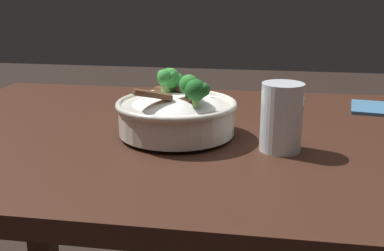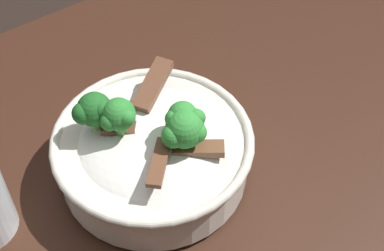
# 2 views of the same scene
# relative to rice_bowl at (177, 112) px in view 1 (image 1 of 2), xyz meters

# --- Properties ---
(dining_table) EXTENTS (1.53, 0.83, 0.74)m
(dining_table) POSITION_rel_rice_bowl_xyz_m (0.15, 0.04, -0.16)
(dining_table) COLOR #381E14
(dining_table) RESTS_ON ground
(rice_bowl) EXTENTS (0.25, 0.25, 0.13)m
(rice_bowl) POSITION_rel_rice_bowl_xyz_m (0.00, 0.00, 0.00)
(rice_bowl) COLOR silver
(rice_bowl) RESTS_ON dining_table
(drinking_glass) EXTENTS (0.08, 0.08, 0.13)m
(drinking_glass) POSITION_rel_rice_bowl_xyz_m (0.21, -0.05, 0.00)
(drinking_glass) COLOR white
(drinking_glass) RESTS_ON dining_table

